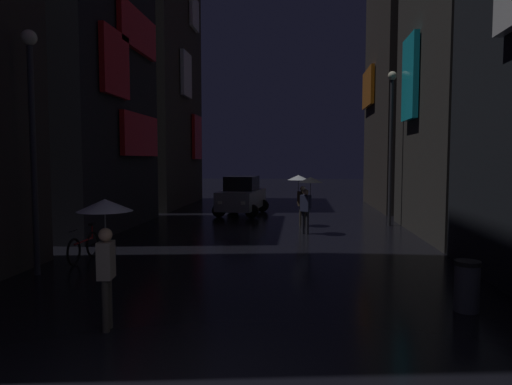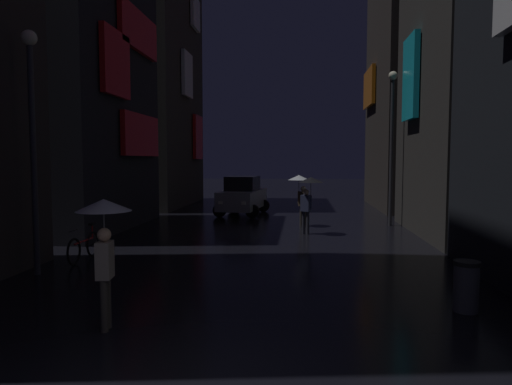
% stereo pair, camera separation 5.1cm
% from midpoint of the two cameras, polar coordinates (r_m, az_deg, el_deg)
% --- Properties ---
extents(building_left_mid, '(4.25, 7.62, 13.28)m').
position_cam_midpoint_polar(building_left_mid, '(19.92, -21.52, 15.11)').
color(building_left_mid, black).
rests_on(building_left_mid, ground).
extents(building_left_far, '(4.25, 8.59, 18.88)m').
position_cam_midpoint_polar(building_left_far, '(29.12, -12.81, 17.34)').
color(building_left_far, '#33302D').
rests_on(building_left_far, ground).
extents(building_right_far, '(4.25, 8.19, 22.62)m').
position_cam_midpoint_polar(building_right_far, '(28.76, 18.99, 21.23)').
color(building_right_far, '#2D2826').
rests_on(building_right_far, ground).
extents(pedestrian_midstreet_centre_clear, '(0.90, 0.90, 2.12)m').
position_cam_midpoint_polar(pedestrian_midstreet_centre_clear, '(7.82, -18.50, -4.11)').
color(pedestrian_midstreet_centre_clear, '#38332D').
rests_on(pedestrian_midstreet_centre_clear, ground).
extents(pedestrian_near_crossing_clear, '(0.90, 0.90, 2.12)m').
position_cam_midpoint_polar(pedestrian_near_crossing_clear, '(18.82, 5.41, 0.81)').
color(pedestrian_near_crossing_clear, '#38332D').
rests_on(pedestrian_near_crossing_clear, ground).
extents(pedestrian_foreground_left_black, '(0.90, 0.90, 2.12)m').
position_cam_midpoint_polar(pedestrian_foreground_left_black, '(16.84, 6.53, 0.41)').
color(pedestrian_foreground_left_black, '#2D2D38').
rests_on(pedestrian_foreground_left_black, ground).
extents(bicycle_parked_at_storefront, '(0.12, 1.82, 0.96)m').
position_cam_midpoint_polar(bicycle_parked_at_storefront, '(13.39, -20.83, -6.34)').
color(bicycle_parked_at_storefront, black).
rests_on(bicycle_parked_at_storefront, ground).
extents(car_distant, '(2.56, 4.29, 1.92)m').
position_cam_midpoint_polar(car_distant, '(22.92, -1.85, -0.44)').
color(car_distant, '#99999E').
rests_on(car_distant, ground).
extents(streetlamp_right_far, '(0.36, 0.36, 6.35)m').
position_cam_midpoint_polar(streetlamp_right_far, '(19.70, 16.47, 7.29)').
color(streetlamp_right_far, '#2D2D33').
rests_on(streetlamp_right_far, ground).
extents(streetlamp_left_near, '(0.36, 0.36, 5.76)m').
position_cam_midpoint_polar(streetlamp_left_near, '(12.02, -26.30, 7.63)').
color(streetlamp_left_near, '#2D2D33').
rests_on(streetlamp_left_near, ground).
extents(trash_bin, '(0.46, 0.46, 0.93)m').
position_cam_midpoint_polar(trash_bin, '(9.28, 24.71, -10.55)').
color(trash_bin, '#3F3F47').
rests_on(trash_bin, ground).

